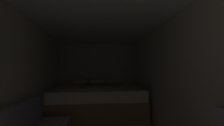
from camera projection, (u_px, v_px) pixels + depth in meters
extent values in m
cube|color=beige|center=(97.00, 74.00, 5.14)|extent=(2.41, 0.05, 2.01)
cube|color=beige|center=(20.00, 80.00, 2.39)|extent=(0.05, 5.22, 2.01)
cube|color=beige|center=(172.00, 79.00, 2.64)|extent=(0.05, 5.22, 2.01)
cube|color=white|center=(100.00, 15.00, 2.56)|extent=(2.41, 5.22, 0.05)
cube|color=#9E7247|center=(97.00, 106.00, 4.16)|extent=(2.19, 1.76, 0.46)
cube|color=beige|center=(98.00, 92.00, 4.17)|extent=(2.15, 1.72, 0.24)
ellipsoid|color=white|center=(81.00, 82.00, 4.80)|extent=(0.48, 0.30, 0.18)
ellipsoid|color=white|center=(113.00, 82.00, 4.91)|extent=(0.48, 0.30, 0.18)
ellipsoid|color=white|center=(97.00, 82.00, 4.85)|extent=(0.48, 0.30, 0.18)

